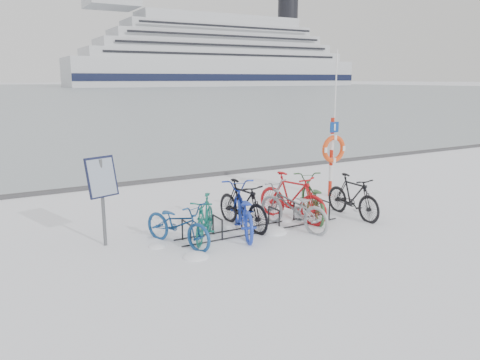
# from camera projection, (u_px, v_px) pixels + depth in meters

# --- Properties ---
(ground) EXTENTS (900.00, 900.00, 0.00)m
(ground) POSITION_uv_depth(u_px,v_px,m) (260.00, 229.00, 10.57)
(ground) COLOR white
(ground) RESTS_ON ground
(quay_edge) EXTENTS (400.00, 0.25, 0.10)m
(quay_edge) POSITION_uv_depth(u_px,v_px,m) (168.00, 179.00, 15.59)
(quay_edge) COLOR #3F3F42
(quay_edge) RESTS_ON ground
(bike_rack) EXTENTS (4.00, 0.48, 0.46)m
(bike_rack) POSITION_uv_depth(u_px,v_px,m) (260.00, 222.00, 10.53)
(bike_rack) COLOR black
(bike_rack) RESTS_ON ground
(info_board) EXTENTS (0.65, 0.41, 1.84)m
(info_board) POSITION_uv_depth(u_px,v_px,m) (102.00, 182.00, 9.26)
(info_board) COLOR #595B5E
(info_board) RESTS_ON ground
(lifebuoy_station) EXTENTS (0.79, 0.23, 4.11)m
(lifebuoy_station) POSITION_uv_depth(u_px,v_px,m) (333.00, 149.00, 13.25)
(lifebuoy_station) COLOR red
(lifebuoy_station) RESTS_ON ground
(cruise_ferry) EXTENTS (134.86, 25.44, 44.31)m
(cruise_ferry) POSITION_uv_depth(u_px,v_px,m) (219.00, 59.00, 211.53)
(cruise_ferry) COLOR silver
(cruise_ferry) RESTS_ON ground
(bike_0) EXTENTS (1.27, 1.92, 0.95)m
(bike_0) POSITION_uv_depth(u_px,v_px,m) (178.00, 222.00, 9.52)
(bike_0) COLOR navy
(bike_0) RESTS_ON ground
(bike_1) EXTENTS (1.33, 1.56, 0.96)m
(bike_1) POSITION_uv_depth(u_px,v_px,m) (205.00, 217.00, 9.88)
(bike_1) COLOR #126152
(bike_1) RESTS_ON ground
(bike_2) EXTENTS (1.38, 2.24, 1.11)m
(bike_2) POSITION_uv_depth(u_px,v_px,m) (242.00, 208.00, 10.25)
(bike_2) COLOR #1D38B5
(bike_2) RESTS_ON ground
(bike_3) EXTENTS (0.73, 1.91, 1.12)m
(bike_3) POSITION_uv_depth(u_px,v_px,m) (243.00, 204.00, 10.61)
(bike_3) COLOR black
(bike_3) RESTS_ON ground
(bike_4) EXTENTS (1.15, 2.11, 1.05)m
(bike_4) POSITION_uv_depth(u_px,v_px,m) (293.00, 206.00, 10.57)
(bike_4) COLOR #95999C
(bike_4) RESTS_ON ground
(bike_5) EXTENTS (1.14, 2.05, 1.18)m
(bike_5) POSITION_uv_depth(u_px,v_px,m) (292.00, 196.00, 11.15)
(bike_5) COLOR red
(bike_5) RESTS_ON ground
(bike_6) EXTENTS (1.41, 2.12, 1.05)m
(bike_6) POSITION_uv_depth(u_px,v_px,m) (312.00, 196.00, 11.42)
(bike_6) COLOR #305C2F
(bike_6) RESTS_ON ground
(bike_7) EXTENTS (0.53, 1.80, 1.08)m
(bike_7) POSITION_uv_depth(u_px,v_px,m) (353.00, 195.00, 11.44)
(bike_7) COLOR black
(bike_7) RESTS_ON ground
(snow_drifts) EXTENTS (5.91, 1.85, 0.22)m
(snow_drifts) POSITION_uv_depth(u_px,v_px,m) (266.00, 230.00, 10.53)
(snow_drifts) COLOR white
(snow_drifts) RESTS_ON ground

